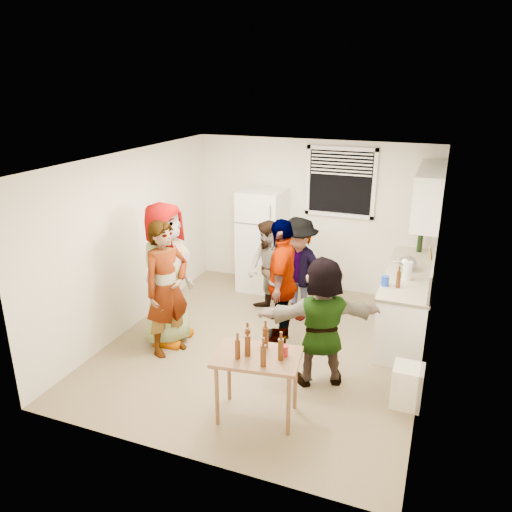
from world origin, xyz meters
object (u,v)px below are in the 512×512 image
at_px(red_cup, 284,355).
at_px(guest_back_left, 268,314).
at_px(serving_table, 257,416).
at_px(guest_grey, 170,339).
at_px(kettle, 407,270).
at_px(refrigerator, 262,240).
at_px(wine_bottle, 419,252).
at_px(trash_bin, 407,385).
at_px(beer_bottle_table, 238,358).
at_px(guest_black, 281,341).
at_px(guest_stripe, 171,350).
at_px(guest_back_right, 296,317).
at_px(blue_cup, 385,286).
at_px(beer_bottle_counter, 398,288).
at_px(guest_orange, 319,380).

bearing_deg(red_cup, guest_back_left, 113.57).
distance_m(serving_table, guest_grey, 2.04).
bearing_deg(guest_grey, kettle, -64.47).
xyz_separation_m(refrigerator, serving_table, (1.18, -3.30, -0.85)).
height_order(wine_bottle, trash_bin, wine_bottle).
distance_m(kettle, red_cup, 2.68).
bearing_deg(serving_table, red_cup, 20.24).
height_order(kettle, beer_bottle_table, kettle).
bearing_deg(beer_bottle_table, guest_black, 93.68).
bearing_deg(guest_stripe, kettle, -34.34).
relative_size(refrigerator, guest_back_right, 1.10).
xyz_separation_m(blue_cup, guest_black, (-1.28, -0.31, -0.90)).
bearing_deg(blue_cup, serving_table, -117.71).
distance_m(blue_cup, trash_bin, 1.39).
distance_m(beer_bottle_counter, red_cup, 2.05).
height_order(blue_cup, guest_back_left, blue_cup).
bearing_deg(guest_grey, blue_cup, -74.63).
relative_size(blue_cup, guest_orange, 0.08).
height_order(guest_back_left, guest_back_right, guest_back_right).
height_order(wine_bottle, guest_orange, wine_bottle).
distance_m(kettle, trash_bin, 1.94).
relative_size(beer_bottle_counter, beer_bottle_table, 1.00).
xyz_separation_m(guest_back_left, guest_back_right, (0.43, 0.07, 0.00)).
relative_size(blue_cup, guest_back_right, 0.08).
relative_size(kettle, trash_bin, 0.57).
bearing_deg(guest_grey, guest_stripe, -149.65).
bearing_deg(guest_stripe, trash_bin, -67.78).
bearing_deg(blue_cup, trash_bin, -68.75).
bearing_deg(blue_cup, guest_stripe, -157.40).
xyz_separation_m(beer_bottle_table, guest_back_right, (-0.13, 2.53, -0.74)).
relative_size(trash_bin, guest_stripe, 0.27).
distance_m(wine_bottle, guest_grey, 3.95).
bearing_deg(serving_table, guest_grey, 147.01).
xyz_separation_m(wine_bottle, beer_bottle_table, (-1.48, -3.60, -0.16)).
distance_m(guest_stripe, guest_orange, 2.01).
distance_m(beer_bottle_counter, guest_back_right, 1.78).
distance_m(beer_bottle_counter, trash_bin, 1.34).
bearing_deg(red_cup, guest_orange, 76.19).
xyz_separation_m(kettle, guest_back_right, (-1.51, -0.19, -0.90)).
bearing_deg(guest_black, guest_back_left, -158.00).
relative_size(refrigerator, trash_bin, 3.60).
xyz_separation_m(beer_bottle_counter, guest_back_left, (-1.89, 0.41, -0.90)).
relative_size(beer_bottle_table, guest_grey, 0.11).
height_order(beer_bottle_counter, serving_table, beer_bottle_counter).
xyz_separation_m(trash_bin, guest_grey, (-3.17, 0.33, -0.25)).
distance_m(guest_grey, guest_black, 1.52).
xyz_separation_m(refrigerator, beer_bottle_table, (1.02, -3.43, -0.11)).
bearing_deg(trash_bin, refrigerator, 136.24).
height_order(kettle, beer_bottle_counter, kettle).
height_order(kettle, guest_orange, kettle).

